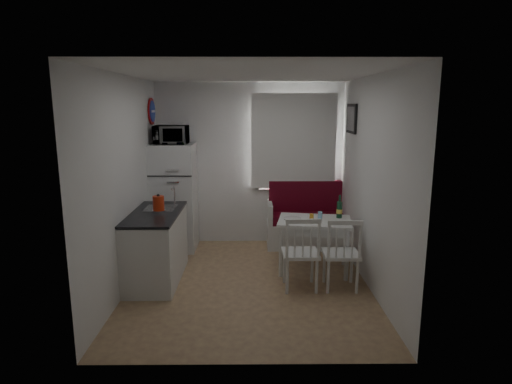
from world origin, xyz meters
TOP-DOWN VIEW (x-y plane):
  - floor at (0.00, 0.00)m, footprint 3.00×3.50m
  - ceiling at (0.00, 0.00)m, footprint 3.00×3.50m
  - wall_back at (0.00, 1.75)m, footprint 3.00×0.02m
  - wall_front at (0.00, -1.75)m, footprint 3.00×0.02m
  - wall_left at (-1.50, 0.00)m, footprint 0.02×3.50m
  - wall_right at (1.50, 0.00)m, footprint 0.02×3.50m
  - window at (0.70, 1.72)m, footprint 1.22×0.06m
  - curtain at (0.70, 1.65)m, footprint 1.35×0.02m
  - kitchen_counter at (-1.20, 0.16)m, footprint 0.62×1.32m
  - wall_sign at (-1.47, 1.45)m, footprint 0.03×0.40m
  - picture_frame at (1.48, 1.10)m, footprint 0.04×0.52m
  - bench at (1.01, 1.51)m, footprint 1.45×0.56m
  - dining_table at (0.88, 0.43)m, footprint 1.06×0.82m
  - chair_left at (0.63, -0.24)m, footprint 0.45×0.43m
  - chair_right at (1.13, -0.23)m, footprint 0.44×0.42m
  - fridge at (-1.18, 1.40)m, footprint 0.67×0.67m
  - microwave at (-1.18, 1.35)m, footprint 0.50×0.34m
  - kettle at (-1.15, 0.17)m, footprint 0.17×0.17m
  - wine_bottle at (1.23, 0.53)m, footprint 0.08×0.08m
  - drinking_glass_orange at (0.83, 0.38)m, footprint 0.06×0.06m
  - drinking_glass_blue at (0.96, 0.48)m, footprint 0.06×0.06m
  - plate at (0.58, 0.45)m, footprint 0.24×0.24m

SIDE VIEW (x-z plane):
  - floor at x=0.00m, z-range -0.01..0.01m
  - bench at x=1.01m, z-range -0.18..0.86m
  - kitchen_counter at x=-1.20m, z-range -0.12..1.04m
  - chair_right at x=1.13m, z-range 0.32..0.81m
  - chair_left at x=0.63m, z-range 0.33..0.83m
  - dining_table at x=0.88m, z-range 0.28..1.01m
  - plate at x=0.58m, z-range 0.72..0.74m
  - drinking_glass_orange at x=0.83m, z-range 0.72..0.82m
  - drinking_glass_blue at x=0.96m, z-range 0.72..0.82m
  - fridge at x=-1.18m, z-range 0.00..1.66m
  - wine_bottle at x=1.23m, z-range 0.72..1.04m
  - kettle at x=-1.15m, z-range 0.90..1.13m
  - wall_back at x=0.00m, z-range 0.00..2.60m
  - wall_front at x=0.00m, z-range 0.00..2.60m
  - wall_left at x=-1.50m, z-range 0.00..2.60m
  - wall_right at x=1.50m, z-range 0.00..2.60m
  - window at x=0.70m, z-range 0.89..2.36m
  - curtain at x=0.70m, z-range 0.93..2.42m
  - microwave at x=-1.18m, z-range 1.66..1.94m
  - picture_frame at x=1.48m, z-range 1.84..2.26m
  - wall_sign at x=-1.47m, z-range 1.95..2.35m
  - ceiling at x=0.00m, z-range 2.59..2.61m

